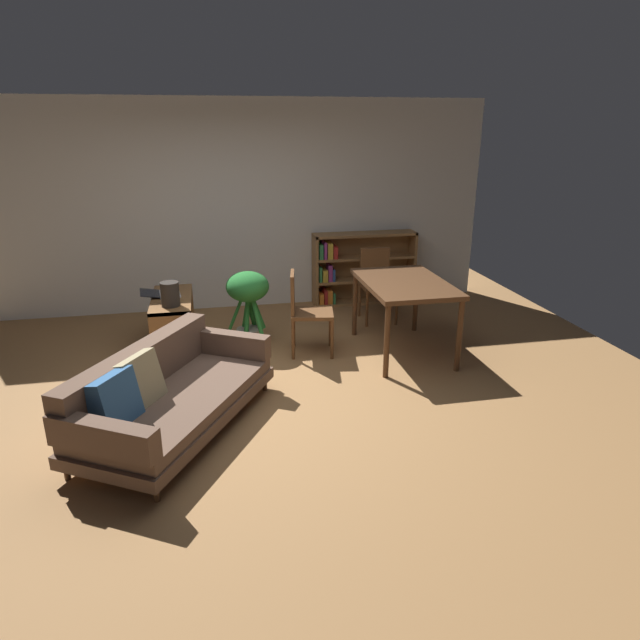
{
  "coord_description": "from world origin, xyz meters",
  "views": [
    {
      "loc": [
        -0.37,
        -4.73,
        2.38
      ],
      "look_at": [
        0.64,
        0.16,
        0.61
      ],
      "focal_mm": 31.25,
      "sensor_mm": 36.0,
      "label": 1
    }
  ],
  "objects_px": {
    "desk_speaker": "(170,294)",
    "potted_floor_plant": "(248,296)",
    "fabric_couch": "(166,394)",
    "bookshelf": "(357,268)",
    "dining_table": "(404,289)",
    "dining_chair_far": "(377,281)",
    "open_laptop": "(163,293)",
    "media_console": "(174,323)",
    "dining_chair_near": "(305,309)"
  },
  "relations": [
    {
      "from": "potted_floor_plant",
      "to": "dining_chair_near",
      "type": "xyz_separation_m",
      "value": [
        0.58,
        -0.36,
        -0.07
      ]
    },
    {
      "from": "fabric_couch",
      "to": "open_laptop",
      "type": "bearing_deg",
      "value": 93.22
    },
    {
      "from": "dining_table",
      "to": "dining_chair_near",
      "type": "xyz_separation_m",
      "value": [
        -1.05,
        0.18,
        -0.22
      ]
    },
    {
      "from": "dining_table",
      "to": "bookshelf",
      "type": "xyz_separation_m",
      "value": [
        -0.0,
        1.86,
        -0.23
      ]
    },
    {
      "from": "media_console",
      "to": "desk_speaker",
      "type": "relative_size",
      "value": 4.07
    },
    {
      "from": "desk_speaker",
      "to": "potted_floor_plant",
      "type": "height_order",
      "value": "potted_floor_plant"
    },
    {
      "from": "open_laptop",
      "to": "bookshelf",
      "type": "bearing_deg",
      "value": 23.63
    },
    {
      "from": "fabric_couch",
      "to": "media_console",
      "type": "distance_m",
      "value": 1.81
    },
    {
      "from": "dining_chair_near",
      "to": "dining_chair_far",
      "type": "xyz_separation_m",
      "value": [
        1.09,
        0.93,
        0.0
      ]
    },
    {
      "from": "dining_table",
      "to": "open_laptop",
      "type": "bearing_deg",
      "value": 163.62
    },
    {
      "from": "open_laptop",
      "to": "potted_floor_plant",
      "type": "relative_size",
      "value": 0.54
    },
    {
      "from": "media_console",
      "to": "dining_table",
      "type": "relative_size",
      "value": 0.8
    },
    {
      "from": "media_console",
      "to": "potted_floor_plant",
      "type": "xyz_separation_m",
      "value": [
        0.83,
        -0.09,
        0.29
      ]
    },
    {
      "from": "dining_chair_near",
      "to": "dining_chair_far",
      "type": "distance_m",
      "value": 1.43
    },
    {
      "from": "desk_speaker",
      "to": "bookshelf",
      "type": "relative_size",
      "value": 0.18
    },
    {
      "from": "desk_speaker",
      "to": "dining_table",
      "type": "distance_m",
      "value": 2.46
    },
    {
      "from": "potted_floor_plant",
      "to": "dining_table",
      "type": "relative_size",
      "value": 0.65
    },
    {
      "from": "bookshelf",
      "to": "fabric_couch",
      "type": "bearing_deg",
      "value": -128.7
    },
    {
      "from": "desk_speaker",
      "to": "dining_chair_far",
      "type": "bearing_deg",
      "value": 17.49
    },
    {
      "from": "potted_floor_plant",
      "to": "dining_table",
      "type": "height_order",
      "value": "potted_floor_plant"
    },
    {
      "from": "potted_floor_plant",
      "to": "desk_speaker",
      "type": "bearing_deg",
      "value": -165.02
    },
    {
      "from": "dining_table",
      "to": "dining_chair_far",
      "type": "relative_size",
      "value": 1.45
    },
    {
      "from": "dining_table",
      "to": "dining_chair_far",
      "type": "distance_m",
      "value": 1.13
    },
    {
      "from": "fabric_couch",
      "to": "media_console",
      "type": "xyz_separation_m",
      "value": [
        -0.01,
        1.81,
        -0.03
      ]
    },
    {
      "from": "fabric_couch",
      "to": "dining_chair_far",
      "type": "bearing_deg",
      "value": 42.65
    },
    {
      "from": "fabric_couch",
      "to": "desk_speaker",
      "type": "distance_m",
      "value": 1.56
    },
    {
      "from": "open_laptop",
      "to": "dining_chair_far",
      "type": "distance_m",
      "value": 2.62
    },
    {
      "from": "media_console",
      "to": "dining_chair_near",
      "type": "distance_m",
      "value": 1.49
    },
    {
      "from": "potted_floor_plant",
      "to": "dining_chair_far",
      "type": "bearing_deg",
      "value": 18.7
    },
    {
      "from": "dining_table",
      "to": "fabric_couch",
      "type": "bearing_deg",
      "value": -154.23
    },
    {
      "from": "desk_speaker",
      "to": "dining_chair_near",
      "type": "xyz_separation_m",
      "value": [
        1.39,
        -0.14,
        -0.21
      ]
    },
    {
      "from": "media_console",
      "to": "dining_chair_far",
      "type": "relative_size",
      "value": 1.16
    },
    {
      "from": "open_laptop",
      "to": "desk_speaker",
      "type": "distance_m",
      "value": 0.45
    },
    {
      "from": "fabric_couch",
      "to": "media_console",
      "type": "bearing_deg",
      "value": 90.36
    },
    {
      "from": "media_console",
      "to": "open_laptop",
      "type": "bearing_deg",
      "value": 130.14
    },
    {
      "from": "desk_speaker",
      "to": "potted_floor_plant",
      "type": "distance_m",
      "value": 0.86
    },
    {
      "from": "dining_chair_near",
      "to": "potted_floor_plant",
      "type": "bearing_deg",
      "value": 147.81
    },
    {
      "from": "potted_floor_plant",
      "to": "bookshelf",
      "type": "distance_m",
      "value": 2.09
    },
    {
      "from": "dining_chair_near",
      "to": "bookshelf",
      "type": "xyz_separation_m",
      "value": [
        1.04,
        1.68,
        -0.02
      ]
    },
    {
      "from": "fabric_couch",
      "to": "potted_floor_plant",
      "type": "relative_size",
      "value": 2.43
    },
    {
      "from": "fabric_couch",
      "to": "dining_chair_near",
      "type": "height_order",
      "value": "dining_chair_near"
    },
    {
      "from": "media_console",
      "to": "dining_table",
      "type": "height_order",
      "value": "dining_table"
    },
    {
      "from": "open_laptop",
      "to": "potted_floor_plant",
      "type": "xyz_separation_m",
      "value": [
        0.93,
        -0.2,
        -0.03
      ]
    },
    {
      "from": "desk_speaker",
      "to": "bookshelf",
      "type": "height_order",
      "value": "bookshelf"
    },
    {
      "from": "fabric_couch",
      "to": "bookshelf",
      "type": "height_order",
      "value": "bookshelf"
    },
    {
      "from": "media_console",
      "to": "potted_floor_plant",
      "type": "distance_m",
      "value": 0.88
    },
    {
      "from": "desk_speaker",
      "to": "dining_chair_far",
      "type": "relative_size",
      "value": 0.28
    },
    {
      "from": "dining_chair_near",
      "to": "dining_table",
      "type": "bearing_deg",
      "value": -9.92
    },
    {
      "from": "open_laptop",
      "to": "bookshelf",
      "type": "distance_m",
      "value": 2.78
    },
    {
      "from": "media_console",
      "to": "dining_chair_far",
      "type": "bearing_deg",
      "value": 10.78
    }
  ]
}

